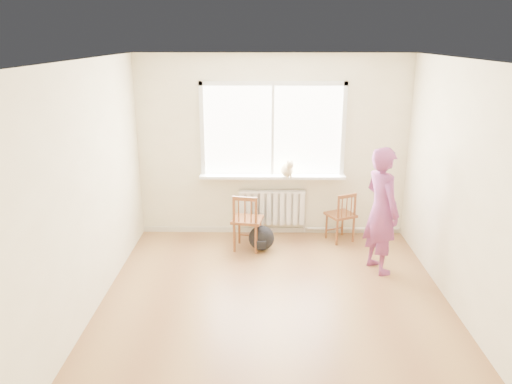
{
  "coord_description": "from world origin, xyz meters",
  "views": [
    {
      "loc": [
        -0.15,
        -4.99,
        2.93
      ],
      "look_at": [
        -0.23,
        1.2,
        0.98
      ],
      "focal_mm": 35.0,
      "sensor_mm": 36.0,
      "label": 1
    }
  ],
  "objects_px": {
    "person": "(381,210)",
    "cat": "(287,169)",
    "chair_right": "(342,217)",
    "backpack": "(261,238)",
    "chair_left": "(247,222)"
  },
  "relations": [
    {
      "from": "person",
      "to": "chair_right",
      "type": "bearing_deg",
      "value": -2.49
    },
    {
      "from": "person",
      "to": "cat",
      "type": "relative_size",
      "value": 3.92
    },
    {
      "from": "person",
      "to": "cat",
      "type": "height_order",
      "value": "person"
    },
    {
      "from": "person",
      "to": "backpack",
      "type": "height_order",
      "value": "person"
    },
    {
      "from": "backpack",
      "to": "person",
      "type": "bearing_deg",
      "value": -21.53
    },
    {
      "from": "chair_right",
      "to": "person",
      "type": "relative_size",
      "value": 0.46
    },
    {
      "from": "person",
      "to": "cat",
      "type": "xyz_separation_m",
      "value": [
        -1.14,
        1.09,
        0.25
      ]
    },
    {
      "from": "chair_right",
      "to": "cat",
      "type": "relative_size",
      "value": 1.82
    },
    {
      "from": "chair_right",
      "to": "cat",
      "type": "height_order",
      "value": "cat"
    },
    {
      "from": "chair_left",
      "to": "chair_right",
      "type": "bearing_deg",
      "value": -156.29
    },
    {
      "from": "chair_right",
      "to": "cat",
      "type": "xyz_separation_m",
      "value": [
        -0.81,
        0.15,
        0.68
      ]
    },
    {
      "from": "person",
      "to": "chair_left",
      "type": "bearing_deg",
      "value": 48.61
    },
    {
      "from": "chair_right",
      "to": "backpack",
      "type": "distance_m",
      "value": 1.25
    },
    {
      "from": "person",
      "to": "backpack",
      "type": "distance_m",
      "value": 1.75
    },
    {
      "from": "chair_right",
      "to": "backpack",
      "type": "bearing_deg",
      "value": -9.29
    }
  ]
}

